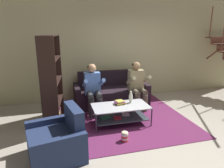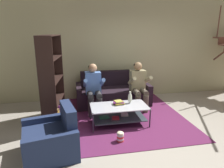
{
  "view_description": "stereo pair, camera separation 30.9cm",
  "coord_description": "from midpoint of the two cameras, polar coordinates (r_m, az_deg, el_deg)",
  "views": [
    {
      "loc": [
        -1.79,
        -3.28,
        1.98
      ],
      "look_at": [
        -0.64,
        1.05,
        0.78
      ],
      "focal_mm": 32.0,
      "sensor_mm": 36.0,
      "label": 1
    },
    {
      "loc": [
        -1.49,
        -3.34,
        1.98
      ],
      "look_at": [
        -0.64,
        1.05,
        0.78
      ],
      "focal_mm": 32.0,
      "sensor_mm": 36.0,
      "label": 2
    }
  ],
  "objects": [
    {
      "name": "book_stack",
      "position": [
        4.38,
        3.96,
        -5.33
      ],
      "size": [
        0.25,
        0.21,
        0.08
      ],
      "color": "#231C36",
      "rests_on": "coffee_table"
    },
    {
      "name": "person_seated_right",
      "position": [
        5.12,
        9.38,
        -0.06
      ],
      "size": [
        0.5,
        0.58,
        1.21
      ],
      "color": "brown",
      "rests_on": "ground"
    },
    {
      "name": "couch",
      "position": [
        5.54,
        1.78,
        -2.66
      ],
      "size": [
        1.98,
        0.88,
        0.87
      ],
      "color": "black",
      "rests_on": "ground"
    },
    {
      "name": "popcorn_tub",
      "position": [
        3.78,
        4.8,
        -14.81
      ],
      "size": [
        0.13,
        0.13,
        0.2
      ],
      "color": "red",
      "rests_on": "ground"
    },
    {
      "name": "area_rug",
      "position": [
        4.94,
        3.08,
        -8.54
      ],
      "size": [
        3.02,
        3.23,
        0.01
      ],
      "color": "#5F2149",
      "rests_on": "ground"
    },
    {
      "name": "person_seated_left",
      "position": [
        4.85,
        -3.46,
        -0.75
      ],
      "size": [
        0.5,
        0.58,
        1.2
      ],
      "color": "#2E2D2F",
      "rests_on": "ground"
    },
    {
      "name": "bookshelf",
      "position": [
        4.47,
        -15.35,
        -1.35
      ],
      "size": [
        0.43,
        1.06,
        1.89
      ],
      "color": "black",
      "rests_on": "ground"
    },
    {
      "name": "ground",
      "position": [
        4.19,
        13.95,
        -13.62
      ],
      "size": [
        16.8,
        16.8,
        0.0
      ],
      "primitive_type": "plane",
      "color": "#ABA293"
    },
    {
      "name": "back_partition",
      "position": [
        6.02,
        5.0,
        9.95
      ],
      "size": [
        8.4,
        0.12,
        2.9
      ],
      "primitive_type": "cube",
      "color": "#BFBA8A",
      "rests_on": "ground"
    },
    {
      "name": "coffee_table",
      "position": [
        4.36,
        3.99,
        -8.0
      ],
      "size": [
        1.21,
        0.64,
        0.42
      ],
      "color": "#B8BAC2",
      "rests_on": "ground"
    },
    {
      "name": "vase",
      "position": [
        4.45,
        7.15,
        -3.93
      ],
      "size": [
        0.09,
        0.09,
        0.27
      ],
      "color": "silver",
      "rests_on": "coffee_table"
    },
    {
      "name": "armchair",
      "position": [
        3.47,
        -14.32,
        -14.98
      ],
      "size": [
        0.97,
        1.01,
        0.81
      ],
      "color": "navy",
      "rests_on": "ground"
    }
  ]
}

